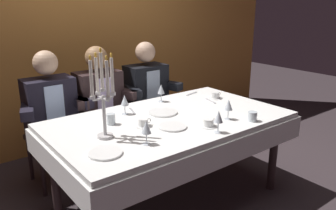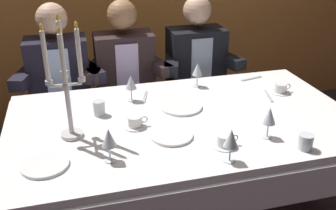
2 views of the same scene
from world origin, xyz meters
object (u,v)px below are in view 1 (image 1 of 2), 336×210
Objects in this scene: seated_diner_2 at (146,89)px; coffee_cup_1 at (208,123)px; seated_diner_1 at (98,98)px; water_tumbler_0 at (111,119)px; candelabra at (103,96)px; water_tumbler_1 at (252,116)px; wine_glass_0 at (219,117)px; seated_diner_0 at (50,107)px; wine_glass_4 at (229,105)px; coffee_cup_2 at (143,123)px; coffee_cup_0 at (215,96)px; wine_glass_1 at (161,90)px; wine_glass_2 at (125,101)px; dinner_plate_2 at (163,112)px; dinner_plate_1 at (172,127)px; wine_glass_3 at (146,128)px; dining_table at (170,131)px; dinner_plate_0 at (105,153)px.

coffee_cup_1 is at bearing -102.07° from seated_diner_2.
water_tumbler_0 is at bearing -109.45° from seated_diner_1.
candelabra reaches higher than water_tumbler_1.
seated_diner_0 is (-0.74, 1.35, -0.12)m from wine_glass_0.
wine_glass_4 reaches higher than coffee_cup_2.
coffee_cup_1 is (-0.59, -0.51, 0.00)m from coffee_cup_0.
water_tumbler_0 is at bearing -159.13° from wine_glass_1.
wine_glass_2 is (-0.31, 0.76, 0.00)m from wine_glass_0.
dinner_plate_2 is 0.20× the size of seated_diner_2.
water_tumbler_0 is 0.07× the size of seated_diner_2.
wine_glass_2 is 1.24× the size of coffee_cup_2.
coffee_cup_0 is at bearing -25.98° from wine_glass_1.
dinner_plate_2 is (0.14, 0.31, 0.00)m from dinner_plate_1.
wine_glass_3 is at bearing -156.89° from dinner_plate_1.
seated_diner_1 is (-0.53, 1.20, -0.12)m from wine_glass_4.
coffee_cup_0 is (1.14, 0.02, -0.01)m from water_tumbler_0.
dinner_plate_0 is at bearing -158.44° from dining_table.
seated_diner_1 reaches higher than wine_glass_4.
wine_glass_4 is 1.31m from seated_diner_1.
coffee_cup_1 is (0.22, -0.15, 0.02)m from dinner_plate_1.
coffee_cup_0 is at bearing 23.74° from dinner_plate_1.
seated_diner_0 is at bearing 130.05° from wine_glass_4.
seated_diner_1 is (0.09, 0.92, -0.03)m from coffee_cup_2.
candelabra is at bearing 148.76° from wine_glass_0.
dining_table is at bearing 135.50° from water_tumbler_1.
dining_table is 11.83× the size of wine_glass_3.
seated_diner_1 reaches higher than wine_glass_0.
wine_glass_4 is at bearing -125.86° from coffee_cup_0.
dining_table is at bearing -19.40° from water_tumbler_0.
coffee_cup_2 is at bearing -151.83° from dinner_plate_2.
water_tumbler_0 is (-0.21, -0.14, -0.07)m from wine_glass_2.
coffee_cup_2 is 0.92m from seated_diner_1.
wine_glass_2 is 0.13× the size of seated_diner_2.
wine_glass_2 is at bearing 71.57° from wine_glass_3.
seated_diner_1 is at bearing 105.53° from dinner_plate_2.
wine_glass_1 is at bearing 60.45° from dinner_plate_1.
wine_glass_1 is at bearing 105.98° from water_tumbler_1.
seated_diner_1 is at bearing 115.91° from water_tumbler_1.
wine_glass_1 is 1.24× the size of coffee_cup_0.
coffee_cup_1 is at bearing -174.06° from wine_glass_4.
dinner_plate_2 is at bearing -114.34° from seated_diner_2.
wine_glass_1 is at bearing 154.02° from coffee_cup_0.
seated_diner_2 reaches higher than coffee_cup_1.
wine_glass_0 is 0.88m from wine_glass_1.
coffee_cup_2 is (-0.30, -0.16, 0.02)m from dinner_plate_2.
wine_glass_3 is 1.24× the size of coffee_cup_0.
wine_glass_0 is 0.82m from wine_glass_2.
dinner_plate_2 is 0.33m from wine_glass_2.
wine_glass_2 is (-0.12, 0.48, 0.11)m from dinner_plate_1.
dinner_plate_1 is 1.07m from seated_diner_1.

